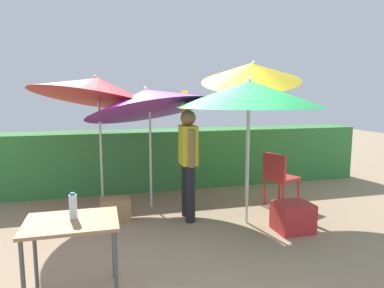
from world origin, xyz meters
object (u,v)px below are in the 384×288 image
at_px(umbrella_yellow, 251,72).
at_px(bottle_water, 73,206).
at_px(umbrella_orange, 147,100).
at_px(cooler_box, 293,217).
at_px(crate_cardboard, 115,210).
at_px(umbrella_rainbow, 249,94).
at_px(folding_table, 72,230).
at_px(person_vendor, 188,156).
at_px(chair_plastic, 279,176).
at_px(umbrella_navy, 97,89).

bearing_deg(umbrella_yellow, bottle_water, -139.59).
distance_m(umbrella_orange, cooler_box, 2.74).
bearing_deg(crate_cardboard, umbrella_rainbow, -17.06).
relative_size(umbrella_orange, crate_cardboard, 5.19).
xyz_separation_m(umbrella_orange, cooler_box, (1.72, -1.48, -1.54)).
height_order(folding_table, bottle_water, bottle_water).
bearing_deg(bottle_water, umbrella_orange, 66.94).
height_order(person_vendor, bottle_water, person_vendor).
xyz_separation_m(umbrella_rainbow, cooler_box, (0.47, -0.44, -1.63)).
relative_size(umbrella_orange, cooler_box, 4.72).
distance_m(umbrella_yellow, cooler_box, 2.51).
relative_size(umbrella_yellow, bottle_water, 11.00).
xyz_separation_m(chair_plastic, bottle_water, (-3.03, -1.80, 0.32)).
relative_size(umbrella_yellow, folding_table, 3.30).
bearing_deg(umbrella_navy, bottle_water, -94.79).
bearing_deg(chair_plastic, umbrella_navy, 163.40).
height_order(umbrella_rainbow, cooler_box, umbrella_rainbow).
bearing_deg(person_vendor, umbrella_rainbow, -25.96).
relative_size(umbrella_orange, umbrella_navy, 0.93).
height_order(umbrella_navy, bottle_water, umbrella_navy).
height_order(person_vendor, folding_table, person_vendor).
bearing_deg(umbrella_orange, person_vendor, -53.88).
relative_size(person_vendor, crate_cardboard, 4.37).
xyz_separation_m(umbrella_navy, folding_table, (-0.24, -2.68, -1.27)).
xyz_separation_m(person_vendor, folding_table, (-1.48, -1.67, -0.30)).
distance_m(umbrella_yellow, bottle_water, 3.84).
bearing_deg(umbrella_navy, chair_plastic, -16.60).
height_order(crate_cardboard, bottle_water, bottle_water).
bearing_deg(umbrella_yellow, person_vendor, -151.25).
distance_m(umbrella_orange, folding_table, 2.77).
height_order(umbrella_yellow, bottle_water, umbrella_yellow).
bearing_deg(umbrella_orange, cooler_box, -40.63).
xyz_separation_m(chair_plastic, folding_table, (-3.05, -1.84, 0.12)).
bearing_deg(chair_plastic, bottle_water, -149.29).
xyz_separation_m(person_vendor, cooler_box, (1.24, -0.81, -0.74)).
relative_size(umbrella_yellow, person_vendor, 1.40).
bearing_deg(umbrella_orange, bottle_water, -113.06).
bearing_deg(person_vendor, bottle_water, -131.92).
xyz_separation_m(umbrella_rainbow, umbrella_yellow, (0.50, 1.07, 0.37)).
height_order(umbrella_orange, chair_plastic, umbrella_orange).
relative_size(umbrella_navy, cooler_box, 5.06).
bearing_deg(cooler_box, umbrella_yellow, 88.85).
height_order(umbrella_rainbow, chair_plastic, umbrella_rainbow).
xyz_separation_m(umbrella_rainbow, person_vendor, (-0.77, 0.37, -0.89)).
distance_m(umbrella_yellow, folding_table, 3.95).
relative_size(chair_plastic, cooler_box, 1.88).
bearing_deg(person_vendor, umbrella_yellow, 28.75).
bearing_deg(crate_cardboard, bottle_water, -103.05).
xyz_separation_m(folding_table, bottle_water, (0.02, 0.04, 0.20)).
distance_m(umbrella_rainbow, folding_table, 2.86).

